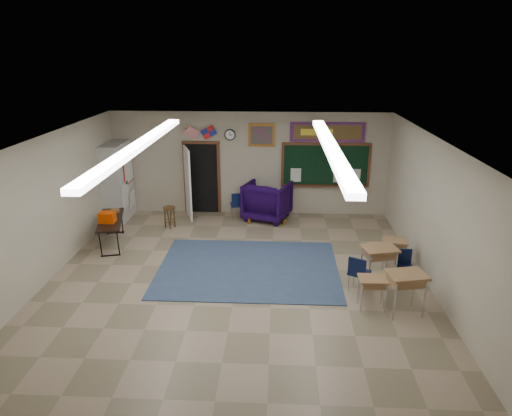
{
  "coord_description": "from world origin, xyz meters",
  "views": [
    {
      "loc": [
        0.83,
        -8.39,
        4.67
      ],
      "look_at": [
        0.34,
        1.5,
        1.2
      ],
      "focal_mm": 32.0,
      "sensor_mm": 36.0,
      "label": 1
    }
  ],
  "objects_px": {
    "student_desk_front_left": "(379,264)",
    "student_desk_front_right": "(394,252)",
    "folding_table": "(112,231)",
    "wooden_stool": "(170,217)",
    "wingback_armchair": "(267,200)"
  },
  "relations": [
    {
      "from": "student_desk_front_left",
      "to": "wooden_stool",
      "type": "relative_size",
      "value": 1.4
    },
    {
      "from": "student_desk_front_right",
      "to": "wooden_stool",
      "type": "height_order",
      "value": "student_desk_front_right"
    },
    {
      "from": "wingback_armchair",
      "to": "folding_table",
      "type": "relative_size",
      "value": 0.7
    },
    {
      "from": "wingback_armchair",
      "to": "wooden_stool",
      "type": "distance_m",
      "value": 2.8
    },
    {
      "from": "wingback_armchair",
      "to": "wooden_stool",
      "type": "xyz_separation_m",
      "value": [
        -2.66,
        -0.84,
        -0.24
      ]
    },
    {
      "from": "student_desk_front_right",
      "to": "wooden_stool",
      "type": "bearing_deg",
      "value": 171.11
    },
    {
      "from": "wingback_armchair",
      "to": "student_desk_front_left",
      "type": "distance_m",
      "value": 4.48
    },
    {
      "from": "folding_table",
      "to": "wingback_armchair",
      "type": "bearing_deg",
      "value": 13.23
    },
    {
      "from": "student_desk_front_left",
      "to": "folding_table",
      "type": "bearing_deg",
      "value": 151.07
    },
    {
      "from": "wingback_armchair",
      "to": "student_desk_front_right",
      "type": "bearing_deg",
      "value": 154.65
    },
    {
      "from": "student_desk_front_left",
      "to": "folding_table",
      "type": "relative_size",
      "value": 0.48
    },
    {
      "from": "folding_table",
      "to": "student_desk_front_left",
      "type": "bearing_deg",
      "value": -30.32
    },
    {
      "from": "student_desk_front_left",
      "to": "student_desk_front_right",
      "type": "relative_size",
      "value": 1.23
    },
    {
      "from": "student_desk_front_right",
      "to": "folding_table",
      "type": "bearing_deg",
      "value": -175.73
    },
    {
      "from": "student_desk_front_right",
      "to": "folding_table",
      "type": "xyz_separation_m",
      "value": [
        -6.76,
        0.95,
        -0.0
      ]
    }
  ]
}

